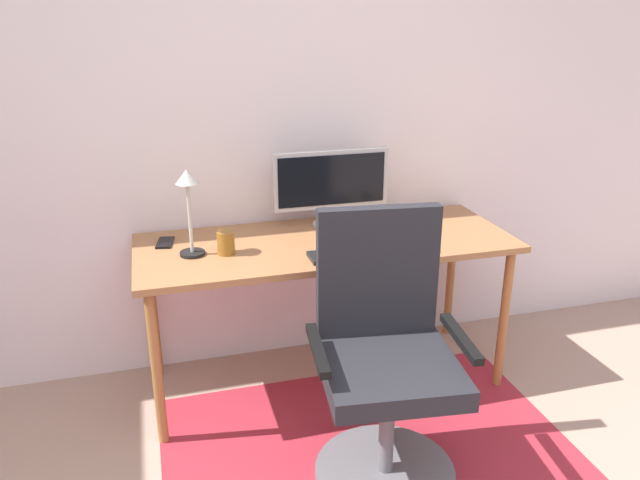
{
  "coord_description": "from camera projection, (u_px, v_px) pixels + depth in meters",
  "views": [
    {
      "loc": [
        -0.39,
        -0.81,
        1.76
      ],
      "look_at": [
        0.27,
        1.54,
        0.85
      ],
      "focal_mm": 34.81,
      "sensor_mm": 36.0,
      "label": 1
    }
  ],
  "objects": [
    {
      "name": "wall_back",
      "position": [
        229.0,
        112.0,
        2.98
      ],
      "size": [
        6.0,
        0.1,
        2.6
      ],
      "primitive_type": "cube",
      "color": "white",
      "rests_on": "ground"
    },
    {
      "name": "area_rug",
      "position": [
        376.0,
        461.0,
        2.57
      ],
      "size": [
        1.72,
        1.37,
        0.01
      ],
      "primitive_type": "cube",
      "color": "#A52836",
      "rests_on": "ground"
    },
    {
      "name": "desk",
      "position": [
        326.0,
        253.0,
        2.92
      ],
      "size": [
        1.75,
        0.67,
        0.75
      ],
      "color": "#A36C42",
      "rests_on": "ground"
    },
    {
      "name": "monitor",
      "position": [
        331.0,
        182.0,
        3.01
      ],
      "size": [
        0.57,
        0.18,
        0.38
      ],
      "color": "#B2B2B7",
      "rests_on": "desk"
    },
    {
      "name": "keyboard",
      "position": [
        357.0,
        253.0,
        2.71
      ],
      "size": [
        0.43,
        0.13,
        0.02
      ],
      "primitive_type": "cube",
      "color": "black",
      "rests_on": "desk"
    },
    {
      "name": "computer_mouse",
      "position": [
        430.0,
        246.0,
        2.77
      ],
      "size": [
        0.06,
        0.1,
        0.03
      ],
      "primitive_type": "ellipsoid",
      "color": "black",
      "rests_on": "desk"
    },
    {
      "name": "coffee_cup",
      "position": [
        226.0,
        243.0,
        2.71
      ],
      "size": [
        0.08,
        0.08,
        0.1
      ],
      "primitive_type": "cylinder",
      "color": "#905E1F",
      "rests_on": "desk"
    },
    {
      "name": "cell_phone",
      "position": [
        165.0,
        243.0,
        2.85
      ],
      "size": [
        0.09,
        0.15,
        0.01
      ],
      "primitive_type": "cube",
      "rotation": [
        0.0,
        0.0,
        -0.19
      ],
      "color": "black",
      "rests_on": "desk"
    },
    {
      "name": "desk_lamp",
      "position": [
        188.0,
        198.0,
        2.63
      ],
      "size": [
        0.11,
        0.11,
        0.38
      ],
      "color": "black",
      "rests_on": "desk"
    },
    {
      "name": "office_chair",
      "position": [
        384.0,
        374.0,
        2.38
      ],
      "size": [
        0.62,
        0.56,
        1.07
      ],
      "rotation": [
        0.0,
        0.0,
        -0.12
      ],
      "color": "slate",
      "rests_on": "ground"
    }
  ]
}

